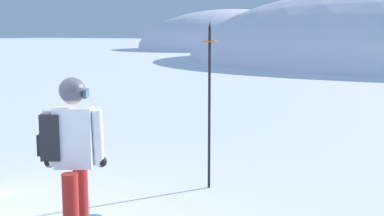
# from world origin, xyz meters

# --- Properties ---
(ridge_peak_far) EXTENTS (24.77, 22.29, 10.19)m
(ridge_peak_far) POSITION_xyz_m (-23.02, 56.72, 0.00)
(ridge_peak_far) COLOR white
(ridge_peak_far) RESTS_ON ground
(snowboarder_main) EXTENTS (1.06, 1.63, 1.71)m
(snowboarder_main) POSITION_xyz_m (0.56, 0.65, 0.92)
(snowboarder_main) COLOR blue
(snowboarder_main) RESTS_ON ground
(piste_marker_far) EXTENTS (0.20, 0.20, 2.28)m
(piste_marker_far) POSITION_xyz_m (0.82, 3.09, 1.29)
(piste_marker_far) COLOR black
(piste_marker_far) RESTS_ON ground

